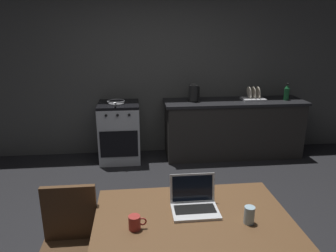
{
  "coord_description": "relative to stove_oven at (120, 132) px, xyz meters",
  "views": [
    {
      "loc": [
        -0.3,
        -2.6,
        1.93
      ],
      "look_at": [
        0.05,
        0.7,
        0.91
      ],
      "focal_mm": 33.8,
      "sensor_mm": 36.0,
      "label": 1
    }
  ],
  "objects": [
    {
      "name": "ground_plane",
      "position": [
        0.55,
        -2.01,
        -0.44
      ],
      "size": [
        12.0,
        12.0,
        0.0
      ],
      "primitive_type": "plane",
      "color": "black"
    },
    {
      "name": "back_wall",
      "position": [
        0.85,
        0.35,
        0.89
      ],
      "size": [
        6.4,
        0.1,
        2.67
      ],
      "primitive_type": "cube",
      "color": "#494947",
      "rests_on": "ground_plane"
    },
    {
      "name": "kitchen_counter",
      "position": [
        1.77,
        0.0,
        0.0
      ],
      "size": [
        2.16,
        0.64,
        0.89
      ],
      "color": "#282623",
      "rests_on": "ground_plane"
    },
    {
      "name": "stove_oven",
      "position": [
        0.0,
        0.0,
        0.0
      ],
      "size": [
        0.6,
        0.62,
        0.89
      ],
      "color": "#B7BABF",
      "rests_on": "ground_plane"
    },
    {
      "name": "dining_table",
      "position": [
        0.61,
        -2.81,
        0.22
      ],
      "size": [
        1.31,
        0.88,
        0.73
      ],
      "color": "brown",
      "rests_on": "ground_plane"
    },
    {
      "name": "chair",
      "position": [
        -0.24,
        -2.68,
        0.07
      ],
      "size": [
        0.4,
        0.4,
        0.89
      ],
      "rotation": [
        0.0,
        0.0,
        -0.2
      ],
      "color": "#4C331E",
      "rests_on": "ground_plane"
    },
    {
      "name": "laptop",
      "position": [
        0.64,
        -2.71,
        0.33
      ],
      "size": [
        0.32,
        0.26,
        0.23
      ],
      "rotation": [
        0.0,
        0.0,
        -0.2
      ],
      "color": "silver",
      "rests_on": "dining_table"
    },
    {
      "name": "electric_kettle",
      "position": [
        1.12,
        0.0,
        0.57
      ],
      "size": [
        0.17,
        0.15,
        0.27
      ],
      "color": "black",
      "rests_on": "kitchen_counter"
    },
    {
      "name": "bottle",
      "position": [
        2.57,
        -0.05,
        0.57
      ],
      "size": [
        0.08,
        0.08,
        0.26
      ],
      "color": "#19592D",
      "rests_on": "kitchen_counter"
    },
    {
      "name": "frying_pan",
      "position": [
        -0.03,
        -0.03,
        0.47
      ],
      "size": [
        0.26,
        0.43,
        0.05
      ],
      "color": "gray",
      "rests_on": "stove_oven"
    },
    {
      "name": "coffee_mug",
      "position": [
        0.23,
        -2.89,
        0.33
      ],
      "size": [
        0.11,
        0.08,
        0.09
      ],
      "color": "#9E2D28",
      "rests_on": "dining_table"
    },
    {
      "name": "drinking_glass",
      "position": [
        0.96,
        -2.9,
        0.34
      ],
      "size": [
        0.07,
        0.07,
        0.12
      ],
      "color": "#99B7C6",
      "rests_on": "dining_table"
    },
    {
      "name": "dish_rack",
      "position": [
        2.06,
        0.0,
        0.49
      ],
      "size": [
        0.34,
        0.26,
        0.21
      ],
      "color": "silver",
      "rests_on": "kitchen_counter"
    }
  ]
}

